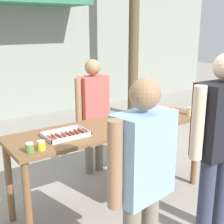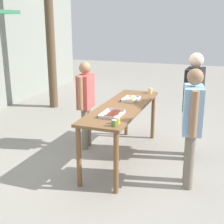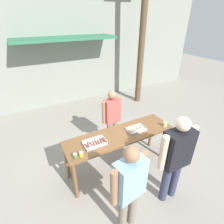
# 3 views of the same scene
# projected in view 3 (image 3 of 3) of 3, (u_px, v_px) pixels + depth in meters

# --- Properties ---
(ground_plane) EXTENTS (24.00, 24.00, 0.00)m
(ground_plane) POSITION_uv_depth(u_px,v_px,m) (119.00, 167.00, 3.99)
(ground_plane) COLOR gray
(building_facade_back) EXTENTS (12.00, 1.11, 4.50)m
(building_facade_back) POSITION_uv_depth(u_px,v_px,m) (62.00, 41.00, 5.96)
(building_facade_back) COLOR gray
(building_facade_back) RESTS_ON ground
(serving_table) EXTENTS (2.29, 0.67, 0.92)m
(serving_table) POSITION_uv_depth(u_px,v_px,m) (120.00, 139.00, 3.60)
(serving_table) COLOR brown
(serving_table) RESTS_ON ground
(food_tray_sausages) EXTENTS (0.43, 0.28, 0.04)m
(food_tray_sausages) POSITION_uv_depth(u_px,v_px,m) (95.00, 143.00, 3.28)
(food_tray_sausages) COLOR silver
(food_tray_sausages) RESTS_ON serving_table
(food_tray_buns) EXTENTS (0.40, 0.25, 0.06)m
(food_tray_buns) POSITION_uv_depth(u_px,v_px,m) (136.00, 129.00, 3.67)
(food_tray_buns) COLOR silver
(food_tray_buns) RESTS_ON serving_table
(condiment_jar_mustard) EXTENTS (0.07, 0.07, 0.08)m
(condiment_jar_mustard) POSITION_uv_depth(u_px,v_px,m) (75.00, 156.00, 2.94)
(condiment_jar_mustard) COLOR #567A38
(condiment_jar_mustard) RESTS_ON serving_table
(condiment_jar_ketchup) EXTENTS (0.07, 0.07, 0.08)m
(condiment_jar_ketchup) POSITION_uv_depth(u_px,v_px,m) (81.00, 154.00, 2.98)
(condiment_jar_ketchup) COLOR gold
(condiment_jar_ketchup) RESTS_ON serving_table
(beer_cup) EXTENTS (0.08, 0.08, 0.10)m
(beer_cup) POSITION_uv_depth(u_px,v_px,m) (165.00, 124.00, 3.77)
(beer_cup) COLOR #DBC67A
(beer_cup) RESTS_ON serving_table
(person_server_behind_table) EXTENTS (0.53, 0.22, 1.55)m
(person_server_behind_table) POSITION_uv_depth(u_px,v_px,m) (112.00, 115.00, 4.20)
(person_server_behind_table) COLOR #756B5B
(person_server_behind_table) RESTS_ON ground
(person_customer_holding_hotdog) EXTENTS (0.63, 0.31, 1.64)m
(person_customer_holding_hotdog) POSITION_uv_depth(u_px,v_px,m) (129.00, 185.00, 2.42)
(person_customer_holding_hotdog) COLOR #756B5B
(person_customer_holding_hotdog) RESTS_ON ground
(person_customer_with_cup) EXTENTS (0.69, 0.28, 1.75)m
(person_customer_with_cup) POSITION_uv_depth(u_px,v_px,m) (176.00, 155.00, 2.85)
(person_customer_with_cup) COLOR #333851
(person_customer_with_cup) RESTS_ON ground
(utility_pole) EXTENTS (1.10, 0.22, 5.12)m
(utility_pole) POSITION_uv_depth(u_px,v_px,m) (143.00, 29.00, 5.82)
(utility_pole) COLOR brown
(utility_pole) RESTS_ON ground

